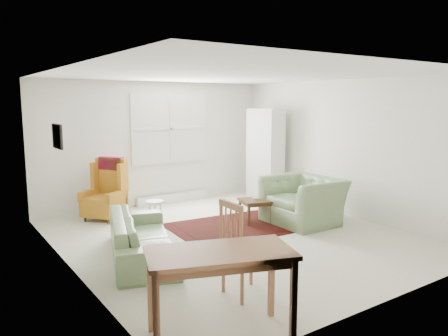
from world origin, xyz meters
TOP-DOWN VIEW (x-y plane):
  - room at (0.02, 0.21)m, footprint 5.04×5.54m
  - rug at (0.46, 0.40)m, footprint 2.56×1.77m
  - sofa at (-1.58, -0.06)m, footprint 1.37×2.16m
  - armchair at (1.44, -0.03)m, footprint 1.10×1.26m
  - wingback_chair at (-1.36, 2.13)m, footprint 0.92×0.91m
  - coffee_table at (0.78, 0.47)m, footprint 0.61×0.61m
  - stool at (-0.72, 1.37)m, footprint 0.32×0.32m
  - cabinet at (2.10, 1.80)m, footprint 0.48×0.81m
  - desk at (-1.85, -2.35)m, footprint 1.42×1.03m
  - desk_chair at (-1.11, -1.78)m, footprint 0.49×0.49m

SIDE VIEW (x-z plane):
  - rug at x=0.46m, z-range 0.00..0.02m
  - coffee_table at x=0.78m, z-range 0.00..0.41m
  - stool at x=-0.72m, z-range 0.00..0.41m
  - desk at x=-1.85m, z-range 0.00..0.81m
  - sofa at x=-1.58m, z-range 0.00..0.81m
  - armchair at x=1.44m, z-range 0.00..0.96m
  - desk_chair at x=-1.11m, z-range 0.00..1.06m
  - wingback_chair at x=-1.36m, z-range 0.00..1.10m
  - cabinet at x=2.10m, z-range 0.00..1.95m
  - room at x=0.02m, z-range 0.00..2.51m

